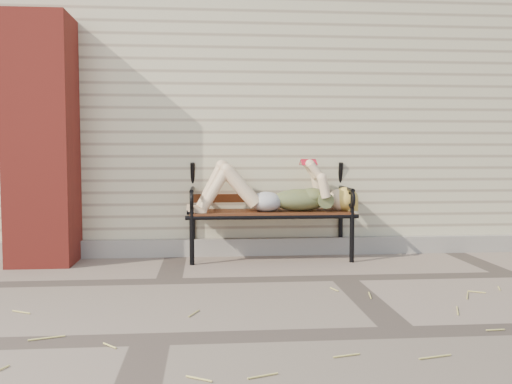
{
  "coord_description": "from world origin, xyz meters",
  "views": [
    {
      "loc": [
        -0.98,
        -3.99,
        0.91
      ],
      "look_at": [
        -0.57,
        0.72,
        0.58
      ],
      "focal_mm": 40.0,
      "sensor_mm": 36.0,
      "label": 1
    }
  ],
  "objects": [
    {
      "name": "garden_bench",
      "position": [
        -0.44,
        0.87,
        0.54
      ],
      "size": [
        1.49,
        0.59,
        0.96
      ],
      "color": "black",
      "rests_on": "ground"
    },
    {
      "name": "reading_woman",
      "position": [
        -0.43,
        0.75,
        0.57
      ],
      "size": [
        1.4,
        0.32,
        0.44
      ],
      "color": "#093044",
      "rests_on": "ground"
    },
    {
      "name": "ground",
      "position": [
        0.0,
        0.0,
        0.0
      ],
      "size": [
        80.0,
        80.0,
        0.0
      ],
      "primitive_type": "plane",
      "color": "gray",
      "rests_on": "ground"
    },
    {
      "name": "foundation_strip",
      "position": [
        0.0,
        0.97,
        0.07
      ],
      "size": [
        8.0,
        0.1,
        0.15
      ],
      "primitive_type": "cube",
      "color": "gray",
      "rests_on": "ground"
    },
    {
      "name": "straw_scatter",
      "position": [
        -0.78,
        -1.17,
        0.01
      ],
      "size": [
        2.83,
        1.66,
        0.01
      ],
      "color": "#C9BC62",
      "rests_on": "ground"
    },
    {
      "name": "brick_pillar",
      "position": [
        -2.3,
        0.75,
        1.0
      ],
      "size": [
        0.5,
        0.5,
        2.0
      ],
      "primitive_type": "cube",
      "color": "#A12C24",
      "rests_on": "ground"
    },
    {
      "name": "house_wall",
      "position": [
        0.0,
        3.0,
        1.5
      ],
      "size": [
        8.0,
        4.0,
        3.0
      ],
      "primitive_type": "cube",
      "color": "beige",
      "rests_on": "ground"
    }
  ]
}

